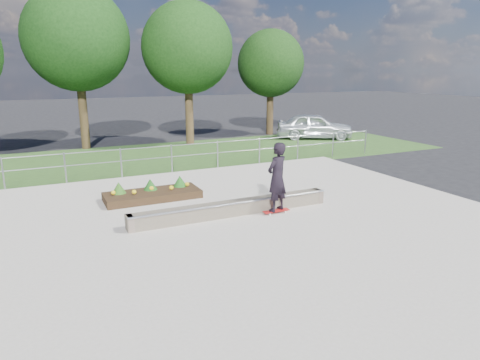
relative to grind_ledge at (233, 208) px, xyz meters
name	(u,v)px	position (x,y,z in m)	size (l,w,h in m)	color
ground	(258,236)	(-0.04, -1.62, -0.26)	(120.00, 120.00, 0.00)	black
grass_verge	(151,158)	(-0.04, 9.38, -0.25)	(30.00, 8.00, 0.02)	#29491D
concrete_slab	(258,235)	(-0.04, -1.62, -0.23)	(15.00, 15.00, 0.06)	#A39C91
fence	(172,155)	(-0.04, 5.88, 0.51)	(20.06, 0.06, 1.20)	gray
tree_mid_left	(77,39)	(-2.54, 13.38, 5.34)	(5.25, 5.25, 8.25)	#302313
tree_mid_right	(187,48)	(2.96, 12.38, 4.97)	(4.90, 4.90, 7.70)	#382716
tree_far_right	(271,64)	(8.96, 13.88, 4.21)	(4.20, 4.20, 6.60)	#2F2112
grind_ledge	(233,208)	(0.00, 0.00, 0.00)	(6.00, 0.44, 0.43)	brown
planter_bed	(152,193)	(-1.68, 2.58, -0.02)	(3.00, 1.20, 0.61)	black
skateboarder	(277,177)	(1.20, -0.40, 0.87)	(0.85, 0.72, 2.07)	silver
parked_car	(314,126)	(10.48, 11.02, 0.52)	(1.84, 4.58, 1.56)	silver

